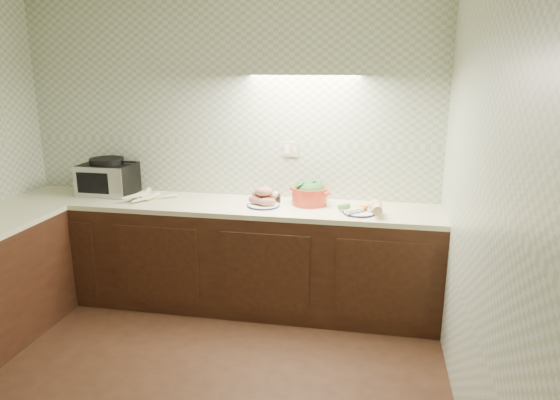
% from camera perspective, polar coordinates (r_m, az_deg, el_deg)
% --- Properties ---
extents(room, '(3.60, 3.60, 2.60)m').
position_cam_1_polar(room, '(2.65, -17.30, 6.40)').
color(room, black).
rests_on(room, ground).
extents(counter, '(3.60, 3.60, 0.90)m').
position_cam_1_polar(counter, '(3.88, -20.28, -9.43)').
color(counter, black).
rests_on(counter, ground).
extents(toaster_oven, '(0.46, 0.35, 0.32)m').
position_cam_1_polar(toaster_oven, '(4.64, -19.07, 2.46)').
color(toaster_oven, black).
rests_on(toaster_oven, counter).
extents(parsnip_pile, '(0.31, 0.33, 0.08)m').
position_cam_1_polar(parsnip_pile, '(4.35, -13.89, 0.46)').
color(parsnip_pile, beige).
rests_on(parsnip_pile, counter).
extents(sweet_potato_plate, '(0.27, 0.27, 0.16)m').
position_cam_1_polar(sweet_potato_plate, '(4.02, -1.87, 0.17)').
color(sweet_potato_plate, '#121143').
rests_on(sweet_potato_plate, counter).
extents(onion_bowl, '(0.15, 0.15, 0.12)m').
position_cam_1_polar(onion_bowl, '(4.16, -1.02, 0.39)').
color(onion_bowl, black).
rests_on(onion_bowl, counter).
extents(dutch_oven, '(0.38, 0.38, 0.20)m').
position_cam_1_polar(dutch_oven, '(4.07, 3.41, 0.83)').
color(dutch_oven, red).
rests_on(dutch_oven, counter).
extents(veg_plate, '(0.35, 0.25, 0.12)m').
position_cam_1_polar(veg_plate, '(3.87, 9.80, -0.97)').
color(veg_plate, '#121143').
rests_on(veg_plate, counter).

